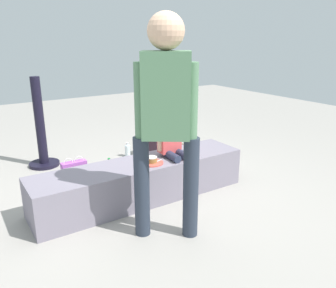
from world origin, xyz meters
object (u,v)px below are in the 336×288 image
adult_standing (166,110)px  gift_bag (75,175)px  handbag_brown_canvas (179,161)px  cake_plate (152,161)px  handbag_black_leather (148,145)px  water_bottle_near_gift (109,167)px  party_cup_red (106,165)px  water_bottle_far_side (128,150)px  child_seated (171,135)px

adult_standing → gift_bag: adult_standing is taller
handbag_brown_canvas → cake_plate: bearing=-142.5°
handbag_black_leather → adult_standing: bearing=-115.7°
water_bottle_near_gift → party_cup_red: size_ratio=2.04×
water_bottle_far_side → handbag_brown_canvas: 0.81m
child_seated → gift_bag: size_ratio=1.42×
adult_standing → handbag_black_leather: 2.18m
child_seated → gift_bag: bearing=143.2°
cake_plate → handbag_brown_canvas: cake_plate is taller
water_bottle_near_gift → party_cup_red: water_bottle_near_gift is taller
water_bottle_far_side → handbag_brown_canvas: bearing=-67.9°
water_bottle_near_gift → party_cup_red: bearing=81.4°
cake_plate → water_bottle_far_side: (0.37, 1.27, -0.31)m
adult_standing → cake_plate: adult_standing is taller
cake_plate → water_bottle_near_gift: (-0.08, 0.83, -0.31)m
gift_bag → water_bottle_near_gift: (0.45, 0.15, -0.06)m
handbag_brown_canvas → water_bottle_near_gift: bearing=157.5°
adult_standing → water_bottle_far_side: (0.58, 1.85, -0.93)m
cake_plate → party_cup_red: (-0.06, 1.00, -0.35)m
water_bottle_near_gift → water_bottle_far_side: water_bottle_near_gift is taller
water_bottle_near_gift → handbag_black_leather: handbag_black_leather is taller
child_seated → water_bottle_far_side: size_ratio=2.50×
gift_bag → handbag_black_leather: bearing=24.2°
adult_standing → child_seated: bearing=54.2°
cake_plate → water_bottle_near_gift: cake_plate is taller
handbag_black_leather → handbag_brown_canvas: size_ratio=1.08×
water_bottle_far_side → gift_bag: bearing=-147.0°
child_seated → water_bottle_near_gift: bearing=114.9°
cake_plate → gift_bag: 0.90m
child_seated → water_bottle_near_gift: (-0.35, 0.75, -0.50)m
party_cup_red → child_seated: bearing=-70.6°
child_seated → adult_standing: adult_standing is taller
child_seated → adult_standing: (-0.48, -0.66, 0.42)m
cake_plate → handbag_brown_canvas: bearing=37.5°
cake_plate → handbag_black_leather: (0.65, 1.21, -0.27)m
child_seated → cake_plate: (-0.27, -0.08, -0.19)m
party_cup_red → water_bottle_near_gift: bearing=-98.6°
gift_bag → water_bottle_near_gift: gift_bag is taller
child_seated → water_bottle_far_side: bearing=84.9°
party_cup_red → handbag_black_leather: bearing=16.9°
water_bottle_near_gift → handbag_brown_canvas: bearing=-22.5°
gift_bag → party_cup_red: gift_bag is taller
cake_plate → water_bottle_far_side: 1.36m
water_bottle_near_gift → party_cup_red: (0.03, 0.17, -0.04)m
gift_bag → handbag_brown_canvas: gift_bag is taller
adult_standing → water_bottle_near_gift: adult_standing is taller
child_seated → water_bottle_near_gift: 0.97m
water_bottle_near_gift → handbag_brown_canvas: size_ratio=0.60×
adult_standing → handbag_brown_canvas: bearing=51.0°
party_cup_red → handbag_brown_canvas: 0.88m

